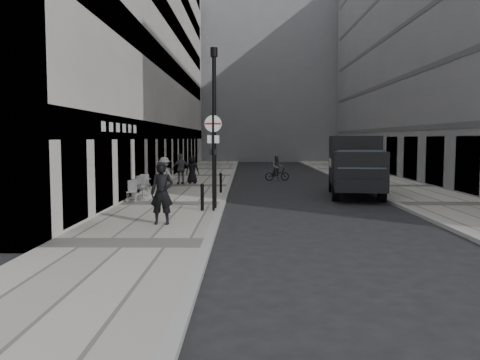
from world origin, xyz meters
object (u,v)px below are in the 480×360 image
(panel_van, at_px, (355,162))
(cyclist, at_px, (277,171))
(sign_post, at_px, (213,148))
(walking_man, at_px, (162,193))
(lamppost, at_px, (214,120))

(panel_van, xyz_separation_m, cyclist, (-3.08, 8.69, -0.94))
(sign_post, bearing_deg, cyclist, 75.70)
(sign_post, distance_m, panel_van, 8.47)
(walking_man, bearing_deg, panel_van, 49.41)
(lamppost, bearing_deg, cyclist, 77.10)
(walking_man, bearing_deg, sign_post, 65.72)
(panel_van, bearing_deg, sign_post, -130.32)
(walking_man, bearing_deg, lamppost, 69.90)
(walking_man, height_order, panel_van, panel_van)
(sign_post, relative_size, cyclist, 2.13)
(lamppost, bearing_deg, sign_post, -90.00)
(walking_man, xyz_separation_m, cyclist, (4.50, 17.27, -0.42))
(cyclist, bearing_deg, lamppost, -107.58)
(walking_man, distance_m, panel_van, 11.45)
(walking_man, distance_m, sign_post, 3.44)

